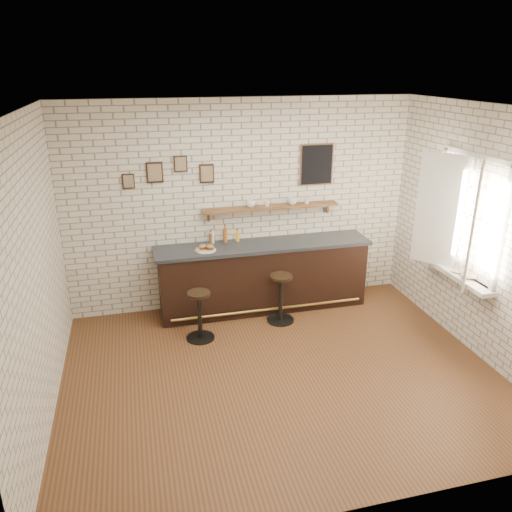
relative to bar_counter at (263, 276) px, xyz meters
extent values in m
plane|color=brown|center=(-0.24, -1.70, -0.51)|extent=(5.00, 5.00, 0.00)
cube|color=black|center=(0.00, 0.00, -0.03)|extent=(3.00, 0.58, 0.96)
cube|color=#2D333A|center=(0.00, 0.00, 0.48)|extent=(3.10, 0.62, 0.05)
cylinder|color=olive|center=(0.00, -0.32, -0.39)|extent=(2.79, 0.04, 0.04)
cylinder|color=white|center=(-0.84, -0.08, 0.51)|extent=(0.28, 0.28, 0.01)
cylinder|color=gold|center=(-0.78, -0.06, 0.52)|extent=(0.05, 0.05, 0.00)
cylinder|color=gold|center=(-0.81, -0.08, 0.52)|extent=(0.05, 0.05, 0.00)
cylinder|color=gold|center=(-0.95, 0.00, 0.52)|extent=(0.06, 0.06, 0.00)
cylinder|color=gold|center=(-0.81, -0.04, 0.52)|extent=(0.06, 0.06, 0.00)
cylinder|color=gold|center=(-0.96, -0.13, 0.52)|extent=(0.06, 0.06, 0.00)
cylinder|color=gold|center=(-0.78, -0.07, 0.52)|extent=(0.04, 0.04, 0.00)
cylinder|color=gold|center=(-0.85, -0.14, 0.52)|extent=(0.05, 0.05, 0.00)
cylinder|color=gold|center=(-0.96, -0.13, 0.52)|extent=(0.04, 0.04, 0.00)
cylinder|color=gold|center=(-1.00, -0.06, 0.52)|extent=(0.05, 0.05, 0.00)
cylinder|color=gold|center=(-0.80, -0.13, 0.52)|extent=(0.06, 0.06, 0.00)
cylinder|color=gold|center=(-0.95, -0.06, 0.52)|extent=(0.04, 0.04, 0.00)
cylinder|color=gold|center=(-0.81, -0.10, 0.52)|extent=(0.05, 0.05, 0.00)
cylinder|color=gold|center=(-0.78, -0.06, 0.52)|extent=(0.05, 0.05, 0.00)
cylinder|color=brown|center=(-0.72, 0.19, 0.58)|extent=(0.06, 0.06, 0.15)
cylinder|color=brown|center=(-0.72, 0.19, 0.67)|extent=(0.02, 0.02, 0.03)
cylinder|color=black|center=(-0.72, 0.19, 0.69)|extent=(0.02, 0.02, 0.01)
cylinder|color=silver|center=(-0.70, 0.19, 0.59)|extent=(0.06, 0.06, 0.17)
cylinder|color=silver|center=(-0.70, 0.19, 0.69)|extent=(0.02, 0.02, 0.04)
cylinder|color=black|center=(-0.70, 0.19, 0.72)|extent=(0.02, 0.02, 0.01)
cylinder|color=#8D5016|center=(-0.52, 0.19, 0.61)|extent=(0.06, 0.06, 0.21)
cylinder|color=#8D5016|center=(-0.52, 0.19, 0.73)|extent=(0.02, 0.02, 0.05)
cylinder|color=black|center=(-0.52, 0.19, 0.76)|extent=(0.03, 0.03, 0.01)
cylinder|color=gold|center=(-0.34, 0.19, 0.57)|extent=(0.06, 0.06, 0.14)
cylinder|color=gold|center=(-0.34, 0.19, 0.66)|extent=(0.03, 0.03, 0.03)
cylinder|color=maroon|center=(-0.34, 0.19, 0.68)|extent=(0.03, 0.03, 0.01)
cylinder|color=black|center=(-1.04, -0.67, -0.50)|extent=(0.37, 0.37, 0.02)
cylinder|color=black|center=(-1.04, -0.67, -0.18)|extent=(0.06, 0.06, 0.62)
cylinder|color=black|center=(-1.04, -0.67, 0.15)|extent=(0.36, 0.36, 0.04)
cylinder|color=black|center=(0.13, -0.46, -0.50)|extent=(0.39, 0.39, 0.02)
cylinder|color=black|center=(0.13, -0.46, -0.17)|extent=(0.06, 0.06, 0.64)
cylinder|color=black|center=(0.13, -0.46, 0.17)|extent=(0.32, 0.32, 0.04)
cube|color=brown|center=(0.16, 0.20, 0.97)|extent=(2.00, 0.18, 0.04)
cube|color=brown|center=(-0.74, 0.27, 0.89)|extent=(0.03, 0.04, 0.16)
cube|color=brown|center=(1.06, 0.27, 0.89)|extent=(0.03, 0.04, 0.16)
imported|color=white|center=(-0.14, 0.20, 1.05)|extent=(0.15, 0.15, 0.10)
imported|color=white|center=(0.10, 0.20, 1.04)|extent=(0.12, 0.12, 0.09)
imported|color=white|center=(0.48, 0.20, 1.05)|extent=(0.15, 0.15, 0.11)
imported|color=white|center=(0.70, 0.20, 1.04)|extent=(0.09, 0.09, 0.08)
cube|color=black|center=(-1.44, 0.28, 1.54)|extent=(0.22, 0.02, 0.28)
cube|color=black|center=(-1.09, 0.28, 1.64)|extent=(0.18, 0.02, 0.22)
cube|color=black|center=(-0.74, 0.28, 1.49)|extent=(0.20, 0.02, 0.26)
cube|color=black|center=(-1.79, 0.28, 1.44)|extent=(0.16, 0.02, 0.20)
cube|color=black|center=(0.86, 0.28, 1.54)|extent=(0.46, 0.02, 0.56)
cube|color=white|center=(2.16, -1.40, 0.39)|extent=(0.20, 1.35, 0.06)
cube|color=white|center=(2.23, -1.40, 1.89)|extent=(0.05, 1.30, 0.06)
cube|color=white|center=(2.23, -1.40, 0.39)|extent=(0.05, 1.30, 0.06)
cube|color=white|center=(2.23, -2.00, 1.14)|extent=(0.05, 0.06, 1.50)
cube|color=white|center=(2.23, -0.80, 1.14)|extent=(0.05, 0.06, 1.50)
cube|color=white|center=(2.08, -1.70, 1.14)|extent=(0.40, 0.46, 1.46)
cube|color=white|center=(2.08, -1.10, 1.14)|extent=(0.40, 0.46, 1.46)
imported|color=tan|center=(2.14, -1.50, 0.43)|extent=(0.26, 0.27, 0.02)
imported|color=tan|center=(2.14, -1.54, 0.45)|extent=(0.28, 0.30, 0.02)
camera|label=1|loc=(-1.74, -6.47, 2.90)|focal=35.00mm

